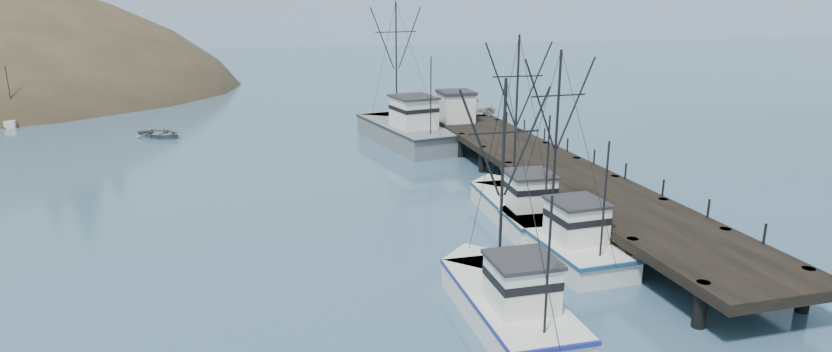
{
  "coord_description": "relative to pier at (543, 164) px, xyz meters",
  "views": [
    {
      "loc": [
        -5.97,
        -24.1,
        13.13
      ],
      "look_at": [
        3.87,
        12.57,
        2.5
      ],
      "focal_mm": 28.0,
      "sensor_mm": 36.0,
      "label": 1
    }
  ],
  "objects": [
    {
      "name": "pier",
      "position": [
        0.0,
        0.0,
        0.0
      ],
      "size": [
        6.0,
        44.0,
        2.0
      ],
      "color": "black",
      "rests_on": "ground"
    },
    {
      "name": "ground",
      "position": [
        -14.0,
        -16.0,
        -1.69
      ],
      "size": [
        400.0,
        400.0,
        0.0
      ],
      "primitive_type": "plane",
      "color": "#32526F",
      "rests_on": "ground"
    },
    {
      "name": "distant_ridge_far",
      "position": [
        -54.0,
        169.0,
        -1.69
      ],
      "size": [
        180.0,
        25.0,
        18.0
      ],
      "primitive_type": "cube",
      "color": "silver",
      "rests_on": "ground"
    },
    {
      "name": "pickup_truck",
      "position": [
        0.93,
        18.0,
        1.04
      ],
      "size": [
        5.36,
        2.72,
        1.45
      ],
      "primitive_type": "imported",
      "rotation": [
        0.0,
        0.0,
        1.63
      ],
      "color": "silver",
      "rests_on": "pier"
    },
    {
      "name": "trawler_mid",
      "position": [
        -9.91,
        -17.22,
        -0.87
      ],
      "size": [
        3.54,
        10.22,
        10.32
      ],
      "color": "silver",
      "rests_on": "ground"
    },
    {
      "name": "pier_shed",
      "position": [
        -1.36,
        15.28,
        1.73
      ],
      "size": [
        3.0,
        3.2,
        2.8
      ],
      "color": "silver",
      "rests_on": "pier"
    },
    {
      "name": "trawler_near",
      "position": [
        -4.36,
        -11.17,
        -0.87
      ],
      "size": [
        3.85,
        10.6,
        10.84
      ],
      "color": "silver",
      "rests_on": "ground"
    },
    {
      "name": "work_vessel",
      "position": [
        -5.96,
        16.5,
        -0.46
      ],
      "size": [
        6.97,
        15.53,
        12.95
      ],
      "color": "slate",
      "rests_on": "ground"
    },
    {
      "name": "trawler_far",
      "position": [
        -4.3,
        -5.7,
        -0.87
      ],
      "size": [
        4.01,
        10.99,
        11.28
      ],
      "color": "silver",
      "rests_on": "ground"
    },
    {
      "name": "motorboat",
      "position": [
        -27.86,
        24.9,
        -1.69
      ],
      "size": [
        5.93,
        5.87,
        1.01
      ],
      "primitive_type": "imported",
      "rotation": [
        0.0,
        0.0,
        0.81
      ],
      "color": "slate",
      "rests_on": "ground"
    },
    {
      "name": "distant_ridge",
      "position": [
        -4.0,
        154.0,
        -1.69
      ],
      "size": [
        360.0,
        40.0,
        26.0
      ],
      "primitive_type": "cube",
      "color": "#9EB2C6",
      "rests_on": "ground"
    }
  ]
}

